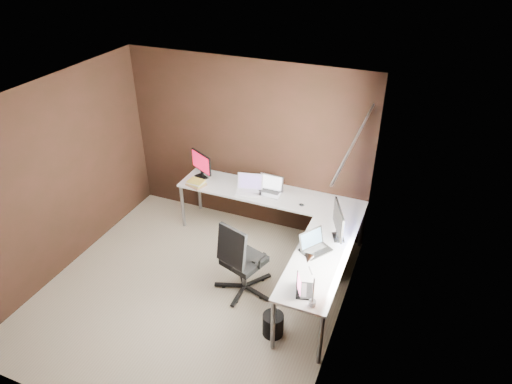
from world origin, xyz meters
TOP-DOWN VIEW (x-y plane):
  - room at (0.34, 0.07)m, footprint 3.60×3.60m
  - desk at (0.84, 1.04)m, footprint 2.65×2.25m
  - drawer_pedestal at (1.43, 1.15)m, footprint 0.42×0.50m
  - monitor_left at (-0.62, 1.55)m, footprint 0.41×0.24m
  - monitor_right at (1.59, 0.84)m, footprint 0.23×0.49m
  - laptop_white at (0.19, 1.44)m, footprint 0.41×0.33m
  - laptop_silver at (0.47, 1.53)m, footprint 0.36×0.26m
  - laptop_black_big at (1.40, 0.52)m, footprint 0.39×0.42m
  - laptop_black_small at (1.48, -0.20)m, footprint 0.23×0.29m
  - book_stack at (-0.58, 1.30)m, footprint 0.29×0.26m
  - mouse_left at (-0.63, 1.30)m, footprint 0.11×0.09m
  - mouse_corner at (0.99, 1.36)m, footprint 0.08×0.05m
  - desk_lamp at (1.56, -0.29)m, footprint 0.18×0.21m
  - office_chair at (0.58, 0.29)m, footprint 0.58×0.61m
  - wastebasket at (1.18, -0.22)m, footprint 0.31×0.31m

SIDE VIEW (x-z plane):
  - wastebasket at x=1.18m, z-range 0.00..0.28m
  - drawer_pedestal at x=1.43m, z-range 0.00..0.60m
  - office_chair at x=0.58m, z-range -0.21..0.82m
  - desk at x=0.84m, z-range 0.31..1.04m
  - mouse_corner at x=0.99m, z-range 0.73..0.76m
  - mouse_left at x=-0.63m, z-range 0.73..0.77m
  - book_stack at x=-0.58m, z-range 0.73..0.81m
  - laptop_black_small at x=1.48m, z-range 0.68..0.85m
  - laptop_black_big at x=1.40m, z-range 0.67..0.89m
  - laptop_silver at x=0.47m, z-range 0.66..0.90m
  - laptop_white at x=0.19m, z-range 0.66..0.90m
  - monitor_left at x=-0.62m, z-range 0.76..1.15m
  - monitor_right at x=1.59m, z-range 0.76..1.19m
  - desk_lamp at x=1.56m, z-range 0.80..1.34m
  - room at x=0.34m, z-range 0.03..2.53m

